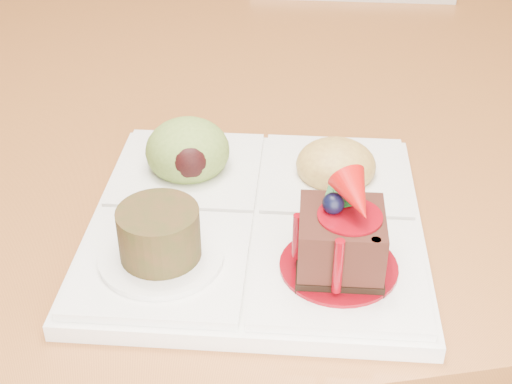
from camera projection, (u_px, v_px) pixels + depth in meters
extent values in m
plane|color=#512917|center=(278.00, 292.00, 1.57)|extent=(6.00, 6.00, 0.00)
cylinder|color=#9D5C28|center=(70.00, 16.00, 2.00)|extent=(0.06, 0.06, 0.71)
cylinder|color=black|center=(508.00, 83.00, 1.92)|extent=(0.04, 0.04, 0.46)
cube|color=white|center=(256.00, 225.00, 0.51)|extent=(0.28, 0.28, 0.01)
cube|color=white|center=(338.00, 271.00, 0.46)|extent=(0.13, 0.13, 0.01)
cube|color=white|center=(162.00, 263.00, 0.46)|extent=(0.13, 0.13, 0.01)
cube|color=white|center=(189.00, 170.00, 0.56)|extent=(0.13, 0.13, 0.01)
cube|color=white|center=(335.00, 175.00, 0.55)|extent=(0.13, 0.13, 0.01)
cylinder|color=maroon|center=(339.00, 266.00, 0.45)|extent=(0.08, 0.08, 0.00)
cube|color=black|center=(339.00, 263.00, 0.45)|extent=(0.07, 0.07, 0.01)
cube|color=#33140E|center=(341.00, 237.00, 0.44)|extent=(0.06, 0.06, 0.03)
cylinder|color=maroon|center=(343.00, 214.00, 0.43)|extent=(0.04, 0.04, 0.00)
sphere|color=black|center=(333.00, 203.00, 0.43)|extent=(0.01, 0.01, 0.01)
cone|color=#A80C0A|center=(356.00, 197.00, 0.42)|extent=(0.03, 0.04, 0.03)
cube|color=#0F3F15|center=(343.00, 197.00, 0.44)|extent=(0.01, 0.01, 0.01)
cube|color=#0F3F15|center=(332.00, 197.00, 0.44)|extent=(0.01, 0.02, 0.01)
cylinder|color=maroon|center=(338.00, 266.00, 0.42)|extent=(0.01, 0.01, 0.04)
cylinder|color=maroon|center=(374.00, 262.00, 0.42)|extent=(0.01, 0.01, 0.03)
cylinder|color=maroon|center=(297.00, 237.00, 0.44)|extent=(0.01, 0.01, 0.03)
cylinder|color=white|center=(161.00, 257.00, 0.46)|extent=(0.08, 0.08, 0.00)
cylinder|color=#452713|center=(159.00, 233.00, 0.45)|extent=(0.05, 0.05, 0.03)
cylinder|color=#4E2E10|center=(158.00, 219.00, 0.44)|extent=(0.04, 0.04, 0.00)
ellipsoid|color=olive|center=(188.00, 150.00, 0.55)|extent=(0.06, 0.06, 0.05)
ellipsoid|color=black|center=(190.00, 163.00, 0.53)|extent=(0.03, 0.02, 0.03)
ellipsoid|color=gold|center=(336.00, 165.00, 0.54)|extent=(0.06, 0.06, 0.04)
cube|color=orange|center=(351.00, 158.00, 0.55)|extent=(0.02, 0.02, 0.01)
cube|color=#477319|center=(341.00, 148.00, 0.55)|extent=(0.02, 0.02, 0.01)
cube|color=orange|center=(328.00, 154.00, 0.55)|extent=(0.02, 0.02, 0.01)
cube|color=#477319|center=(322.00, 156.00, 0.54)|extent=(0.02, 0.02, 0.01)
cube|color=orange|center=(320.00, 165.00, 0.54)|extent=(0.02, 0.01, 0.01)
cube|color=#477319|center=(333.00, 167.00, 0.53)|extent=(0.01, 0.01, 0.01)
cube|color=orange|center=(345.00, 167.00, 0.53)|extent=(0.02, 0.02, 0.01)
cube|color=#477319|center=(353.00, 161.00, 0.54)|extent=(0.02, 0.02, 0.01)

